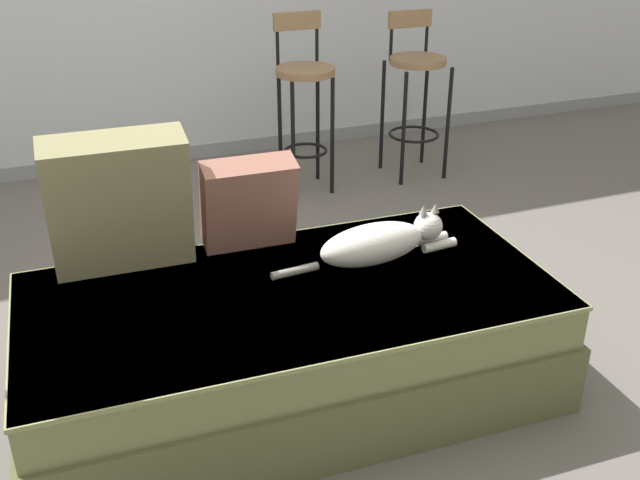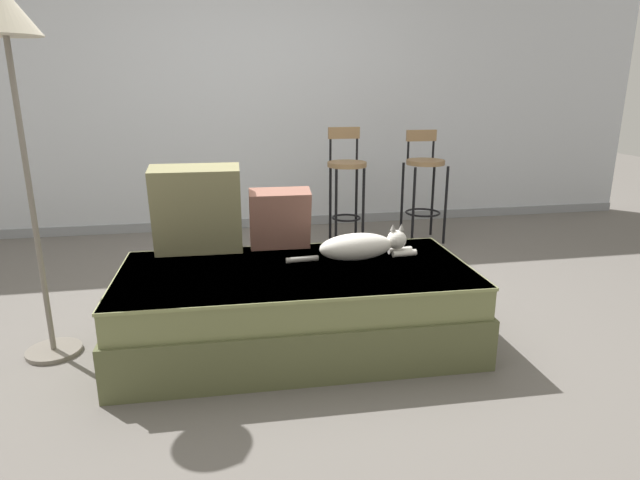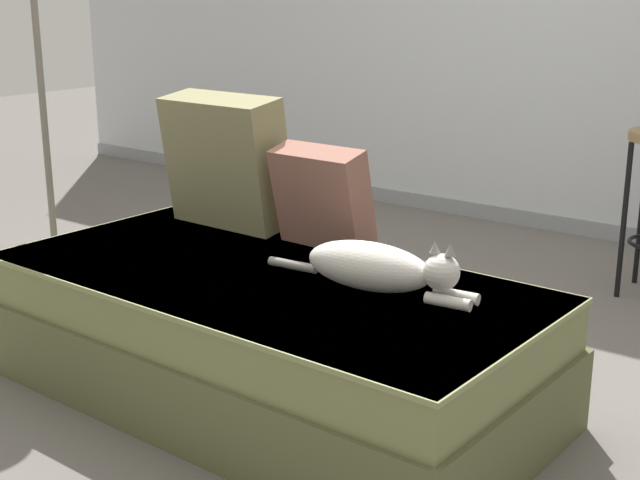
# 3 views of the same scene
# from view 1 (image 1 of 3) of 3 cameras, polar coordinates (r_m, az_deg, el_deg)

# --- Properties ---
(ground_plane) EXTENTS (16.00, 16.00, 0.00)m
(ground_plane) POSITION_cam_1_polar(r_m,az_deg,el_deg) (3.17, -4.50, -7.19)
(ground_plane) COLOR #66605B
(ground_plane) RESTS_ON ground
(wall_baseboard_trim) EXTENTS (8.00, 0.02, 0.09)m
(wall_baseboard_trim) POSITION_cam_1_polar(r_m,az_deg,el_deg) (5.09, -11.72, 6.33)
(wall_baseboard_trim) COLOR gray
(wall_baseboard_trim) RESTS_ON ground
(couch) EXTENTS (1.90, 0.97, 0.44)m
(couch) POSITION_cam_1_polar(r_m,az_deg,el_deg) (2.73, -2.22, -7.69)
(couch) COLOR brown
(couch) RESTS_ON ground
(throw_pillow_corner) EXTENTS (0.50, 0.26, 0.51)m
(throw_pillow_corner) POSITION_cam_1_polar(r_m,az_deg,el_deg) (2.74, -15.07, 2.78)
(throw_pillow_corner) COLOR #847F56
(throw_pillow_corner) RESTS_ON couch
(throw_pillow_middle) EXTENTS (0.35, 0.21, 0.37)m
(throw_pillow_middle) POSITION_cam_1_polar(r_m,az_deg,el_deg) (2.83, -5.46, 2.81)
(throw_pillow_middle) COLOR #936051
(throw_pillow_middle) RESTS_ON couch
(cat) EXTENTS (0.75, 0.21, 0.19)m
(cat) POSITION_cam_1_polar(r_m,az_deg,el_deg) (2.77, 4.56, -0.18)
(cat) COLOR white
(cat) RESTS_ON couch
(bar_stool_near_window) EXTENTS (0.34, 0.34, 1.02)m
(bar_stool_near_window) POSITION_cam_1_polar(r_m,az_deg,el_deg) (4.39, -1.19, 11.41)
(bar_stool_near_window) COLOR black
(bar_stool_near_window) RESTS_ON ground
(bar_stool_by_doorway) EXTENTS (0.34, 0.34, 0.99)m
(bar_stool_by_doorway) POSITION_cam_1_polar(r_m,az_deg,el_deg) (4.68, 7.29, 11.83)
(bar_stool_by_doorway) COLOR black
(bar_stool_by_doorway) RESTS_ON ground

